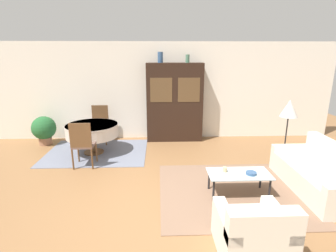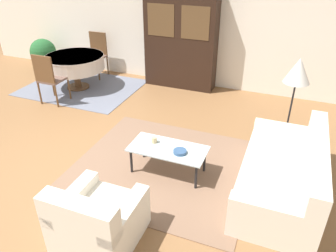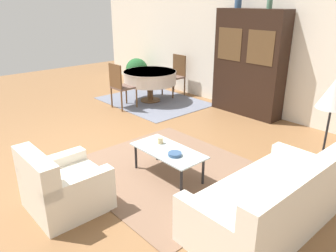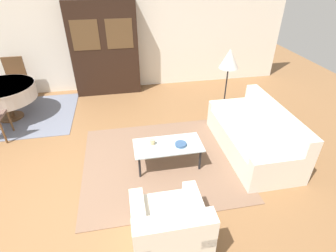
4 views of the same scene
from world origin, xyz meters
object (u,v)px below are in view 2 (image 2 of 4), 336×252
dining_chair_near (49,76)px  armchair (97,221)px  coffee_table (168,150)px  dining_chair_far (96,52)px  display_cabinet (181,38)px  bowl (180,152)px  potted_plant (43,53)px  dining_table (75,63)px  floor_lamp (298,74)px  couch (284,176)px  cup (154,140)px

dining_chair_near → armchair: bearing=-44.2°
coffee_table → dining_chair_far: dining_chair_far is taller
armchair → display_cabinet: bearing=98.6°
bowl → dining_chair_far: bearing=136.6°
bowl → potted_plant: potted_plant is taller
dining_chair_far → bowl: 4.37m
armchair → bowl: armchair is taller
armchair → dining_table: size_ratio=0.66×
armchair → bowl: (0.44, 1.36, 0.13)m
coffee_table → display_cabinet: bearing=106.8°
floor_lamp → potted_plant: bearing=166.8°
dining_chair_near → potted_plant: bearing=133.3°
coffee_table → floor_lamp: 2.19m
couch → cup: couch is taller
dining_chair_far → cup: dining_chair_far is taller
dining_chair_near → potted_plant: dining_chair_near is taller
display_cabinet → dining_chair_near: size_ratio=2.13×
coffee_table → dining_chair_far: bearing=135.4°
dining_table → potted_plant: 1.62m
coffee_table → display_cabinet: (-0.92, 3.07, 0.71)m
armchair → dining_chair_near: (-2.73, 2.66, 0.28)m
coffee_table → dining_table: (-2.98, 2.10, 0.22)m
display_cabinet → dining_chair_far: (-2.06, -0.13, -0.50)m
floor_lamp → cup: 2.29m
dining_chair_far → bowl: (3.17, -3.00, -0.15)m
dining_chair_far → potted_plant: bearing=6.0°
armchair → potted_plant: armchair is taller
armchair → display_cabinet: display_cabinet is taller
coffee_table → bowl: bearing=-15.2°
dining_chair_far → cup: size_ratio=11.73×
couch → bowl: (-1.34, -0.17, 0.14)m
dining_table → dining_chair_far: bearing=90.0°
dining_table → dining_chair_near: bearing=-90.0°
armchair → dining_chair_far: bearing=122.1°
coffee_table → cup: (-0.23, 0.06, 0.08)m
coffee_table → bowl: 0.21m
cup → bowl: size_ratio=0.48×
dining_table → dining_chair_near: size_ratio=1.24×
floor_lamp → bowl: (-1.28, -1.46, -0.76)m
dining_table → cup: bearing=-36.5°
coffee_table → potted_plant: (-4.44, 2.79, 0.07)m
display_cabinet → dining_table: 2.33m
coffee_table → armchair: bearing=-99.9°
dining_chair_near → cup: bearing=-23.3°
couch → dining_chair_near: 4.66m
potted_plant → coffee_table: bearing=-32.2°
armchair → bowl: 1.44m
armchair → dining_chair_near: dining_chair_near is taller
display_cabinet → dining_chair_near: 2.80m
dining_chair_far → display_cabinet: bearing=-176.5°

